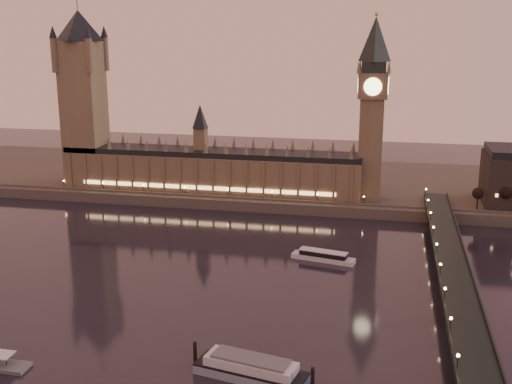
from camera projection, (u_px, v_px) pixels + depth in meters
ground at (225, 280)px, 267.62m from camera, size 700.00×700.00×0.00m
far_embankment at (333, 184)px, 417.18m from camera, size 560.00×130.00×6.00m
palace_of_westminster at (211, 165)px, 384.73m from camera, size 180.00×26.62×52.00m
victoria_tower at (83, 89)px, 389.52m from camera, size 31.68×31.68×118.00m
big_ben at (373, 98)px, 355.37m from camera, size 17.68×17.68×104.00m
westminster_bridge at (454, 285)px, 248.02m from camera, size 13.20×260.00×15.30m
bare_tree_0 at (476, 193)px, 344.72m from camera, size 6.41×6.41×13.03m
bare_tree_1 at (505, 194)px, 341.77m from camera, size 6.41×6.41×13.03m
cruise_boat_a at (323, 256)px, 289.48m from camera, size 29.53×12.09×4.62m
moored_barge at (251, 369)px, 192.50m from camera, size 39.14×16.53×7.32m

